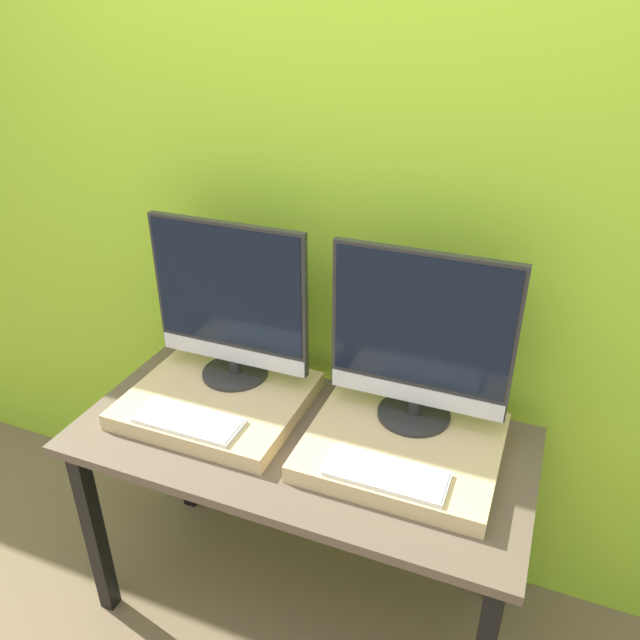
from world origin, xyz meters
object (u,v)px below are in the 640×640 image
object	(u,v)px
monitor_left	(230,302)
monitor_right	(420,339)
keyboard_left	(189,420)
keyboard_right	(387,473)

from	to	relation	value
monitor_left	monitor_right	size ratio (longest dim) A/B	1.00
monitor_left	keyboard_left	world-z (taller)	monitor_left
monitor_left	monitor_right	bearing A→B (deg)	0.00
keyboard_right	monitor_right	bearing A→B (deg)	90.00
keyboard_left	monitor_right	world-z (taller)	monitor_right
monitor_right	keyboard_right	size ratio (longest dim) A/B	1.64
monitor_left	keyboard_right	distance (m)	0.72
monitor_right	keyboard_right	world-z (taller)	monitor_right
monitor_left	keyboard_left	distance (m)	0.38
keyboard_left	keyboard_right	world-z (taller)	same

